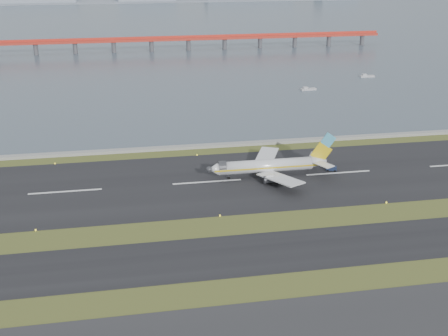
{
  "coord_description": "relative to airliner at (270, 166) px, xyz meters",
  "views": [
    {
      "loc": [
        -21.04,
        -118.33,
        63.88
      ],
      "look_at": [
        3.59,
        22.0,
        7.31
      ],
      "focal_mm": 45.0,
      "sensor_mm": 36.0,
      "label": 1
    }
  ],
  "objects": [
    {
      "name": "workboat_far",
      "position": [
        83.33,
        122.89,
        -2.89
      ],
      "size": [
        7.55,
        2.77,
        1.8
      ],
      "rotation": [
        0.0,
        0.0,
        -0.06
      ],
      "color": "#B4B4B8",
      "rests_on": "ground"
    },
    {
      "name": "seawall",
      "position": [
        -19.11,
        28.95,
        -2.96
      ],
      "size": [
        1000.0,
        2.5,
        1.0
      ],
      "primitive_type": "cube",
      "color": "gray",
      "rests_on": "ground"
    },
    {
      "name": "taxiway_strip",
      "position": [
        -19.11,
        -43.05,
        -3.41
      ],
      "size": [
        1000.0,
        18.0,
        0.1
      ],
      "primitive_type": "cube",
      "color": "black",
      "rests_on": "ground"
    },
    {
      "name": "runway_strip",
      "position": [
        -19.11,
        -1.05,
        -3.41
      ],
      "size": [
        1000.0,
        45.0,
        0.1
      ],
      "primitive_type": "cube",
      "color": "black",
      "rests_on": "ground"
    },
    {
      "name": "bay_water",
      "position": [
        -19.11,
        428.95,
        -3.46
      ],
      "size": [
        1400.0,
        800.0,
        1.3
      ],
      "primitive_type": "cube",
      "color": "#40515C",
      "rests_on": "ground"
    },
    {
      "name": "ground",
      "position": [
        -19.11,
        -31.05,
        -3.46
      ],
      "size": [
        1000.0,
        1000.0,
        0.0
      ],
      "primitive_type": "plane",
      "color": "#344819",
      "rests_on": "ground"
    },
    {
      "name": "workboat_near",
      "position": [
        44.18,
        100.81,
        -2.89
      ],
      "size": [
        7.57,
        3.08,
        1.79
      ],
      "rotation": [
        0.0,
        0.0,
        0.11
      ],
      "color": "#B4B4B8",
      "rests_on": "ground"
    },
    {
      "name": "pushback_tug",
      "position": [
        19.38,
        1.1,
        -2.48
      ],
      "size": [
        3.55,
        2.69,
        2.01
      ],
      "rotation": [
        0.0,
        0.0,
        -0.33
      ],
      "color": "#141F39",
      "rests_on": "ground"
    },
    {
      "name": "airliner",
      "position": [
        0.0,
        0.0,
        0.0
      ],
      "size": [
        38.52,
        32.89,
        12.8
      ],
      "color": "silver",
      "rests_on": "ground"
    },
    {
      "name": "red_pier",
      "position": [
        0.89,
        218.95,
        3.82
      ],
      "size": [
        260.0,
        5.0,
        10.2
      ],
      "color": "red",
      "rests_on": "ground"
    }
  ]
}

